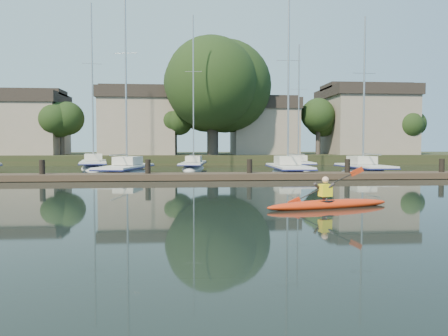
{
  "coord_description": "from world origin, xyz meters",
  "views": [
    {
      "loc": [
        -0.67,
        -11.73,
        2.04
      ],
      "look_at": [
        0.65,
        4.17,
        1.2
      ],
      "focal_mm": 35.0,
      "sensor_mm": 36.0,
      "label": 1
    }
  ],
  "objects": [
    {
      "name": "sailboat_3",
      "position": [
        6.29,
        18.0,
        -0.2
      ],
      "size": [
        2.49,
        8.56,
        13.7
      ],
      "rotation": [
        0.0,
        0.0,
        -0.03
      ],
      "color": "silver",
      "rests_on": "ground"
    },
    {
      "name": "sailboat_7",
      "position": [
        9.22,
        26.55,
        -0.18
      ],
      "size": [
        2.54,
        7.69,
        12.2
      ],
      "rotation": [
        0.0,
        0.0,
        -0.07
      ],
      "color": "silver",
      "rests_on": "ground"
    },
    {
      "name": "sailboat_5",
      "position": [
        -8.95,
        27.42,
        -0.2
      ],
      "size": [
        3.98,
        9.78,
        15.78
      ],
      "rotation": [
        0.0,
        0.0,
        0.19
      ],
      "color": "silver",
      "rests_on": "ground"
    },
    {
      "name": "dock",
      "position": [
        0.0,
        14.0,
        0.2
      ],
      "size": [
        34.0,
        2.0,
        1.8
      ],
      "color": "#463228",
      "rests_on": "ground"
    },
    {
      "name": "kayak",
      "position": [
        3.89,
        2.03,
        0.17
      ],
      "size": [
        4.48,
        1.73,
        1.43
      ],
      "rotation": [
        0.0,
        0.0,
        0.26
      ],
      "color": "#D84010",
      "rests_on": "ground"
    },
    {
      "name": "sailboat_4",
      "position": [
        11.86,
        18.38,
        -0.2
      ],
      "size": [
        2.44,
        7.41,
        12.49
      ],
      "rotation": [
        0.0,
        0.0,
        0.03
      ],
      "color": "silver",
      "rests_on": "ground"
    },
    {
      "name": "sailboat_1",
      "position": [
        -4.95,
        18.85,
        -0.2
      ],
      "size": [
        3.73,
        9.08,
        14.45
      ],
      "rotation": [
        0.0,
        0.0,
        -0.18
      ],
      "color": "silver",
      "rests_on": "ground"
    },
    {
      "name": "ground",
      "position": [
        0.0,
        0.0,
        0.0
      ],
      "size": [
        160.0,
        160.0,
        0.0
      ],
      "primitive_type": "plane",
      "color": "black",
      "rests_on": "ground"
    },
    {
      "name": "sailboat_6",
      "position": [
        -0.19,
        26.46,
        -0.17
      ],
      "size": [
        2.88,
        9.26,
        14.48
      ],
      "rotation": [
        0.0,
        0.0,
        -0.11
      ],
      "color": "silver",
      "rests_on": "ground"
    },
    {
      "name": "shore",
      "position": [
        1.61,
        40.29,
        3.23
      ],
      "size": [
        90.0,
        25.25,
        12.75
      ],
      "color": "#222F17",
      "rests_on": "ground"
    }
  ]
}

